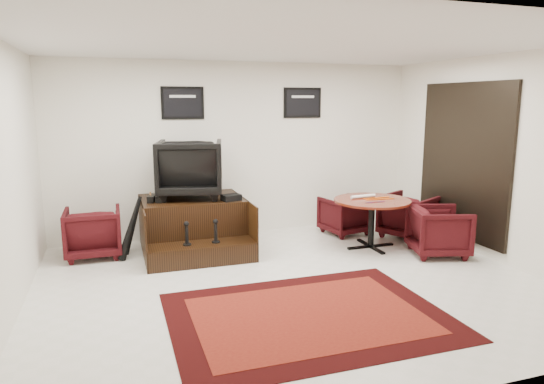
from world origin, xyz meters
The scene contains 16 objects.
ground centered at (0.00, 0.00, 0.00)m, with size 6.00×6.00×0.00m, color silver.
room_shell centered at (0.41, 0.12, 1.79)m, with size 6.02×5.02×2.81m.
area_rug centered at (-0.16, -0.90, 0.01)m, with size 2.80×2.10×0.01m.
shine_podium centered at (-0.90, 1.76, 0.35)m, with size 1.49×1.53×0.77m.
shine_chair centered at (-0.90, 1.91, 1.24)m, with size 0.93×0.87×0.95m, color black.
shoes_pair centered at (-1.43, 1.73, 0.81)m, with size 0.27×0.30×0.09m.
polish_kit centered at (-0.39, 1.47, 0.81)m, with size 0.26×0.18×0.09m, color black.
umbrella_black centered at (-1.80, 1.56, 0.46)m, with size 0.34×0.13×0.93m, color black, non-canonical shape.
umbrella_hooked centered at (-1.76, 1.81, 0.43)m, with size 0.32×0.12×0.87m, color black, non-canonical shape.
armchair_side centered at (-2.30, 1.88, 0.39)m, with size 0.75×0.70×0.77m, color black.
meeting_table centered at (1.65, 1.02, 0.65)m, with size 1.13×1.13×0.74m.
table_chair_back centered at (1.62, 1.86, 0.34)m, with size 0.67×0.63×0.69m, color black.
table_chair_window centered at (2.51, 1.33, 0.39)m, with size 0.76×0.71×0.78m, color black.
table_chair_corner centered at (2.39, 0.41, 0.38)m, with size 0.75×0.70×0.77m, color black.
paper_roll centered at (1.58, 1.17, 0.76)m, with size 0.05×0.05×0.42m, color white.
table_clutter centered at (1.73, 1.00, 0.75)m, with size 0.57×0.30×0.01m.
Camera 1 is at (-1.98, -5.20, 2.18)m, focal length 32.00 mm.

